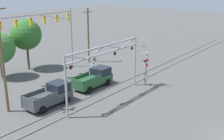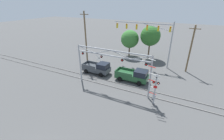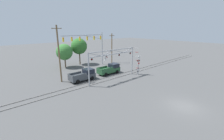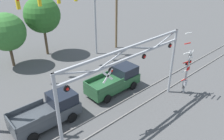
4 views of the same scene
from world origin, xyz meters
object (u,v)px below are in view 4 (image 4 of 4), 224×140
object	(u,v)px
background_tree_beyond_span	(42,15)
background_tree_far_left_verge	(6,32)
crossing_signal_mast	(186,72)
traffic_signal_span	(70,7)
pickup_truck_lead	(116,80)
utility_pole_right	(116,16)
crossing_gantry	(128,70)
pickup_truck_following	(49,111)

from	to	relation	value
background_tree_beyond_span	background_tree_far_left_verge	xyz separation A→B (m)	(-4.57, -0.51, -1.05)
crossing_signal_mast	traffic_signal_span	distance (m)	13.90
pickup_truck_lead	background_tree_far_left_verge	xyz separation A→B (m)	(-5.21, 11.80, 3.02)
pickup_truck_lead	utility_pole_right	world-z (taller)	utility_pole_right
background_tree_beyond_span	utility_pole_right	bearing A→B (deg)	-27.71
crossing_gantry	pickup_truck_following	distance (m)	6.68
pickup_truck_lead	utility_pole_right	bearing A→B (deg)	46.47
utility_pole_right	background_tree_beyond_span	xyz separation A→B (m)	(-8.23, 4.32, 0.71)
crossing_gantry	background_tree_far_left_verge	bearing A→B (deg)	100.95
crossing_gantry	pickup_truck_lead	bearing A→B (deg)	58.28
pickup_truck_lead	pickup_truck_following	size ratio (longest dim) A/B	1.05
pickup_truck_following	pickup_truck_lead	bearing A→B (deg)	0.34
utility_pole_right	traffic_signal_span	bearing A→B (deg)	178.53
background_tree_beyond_span	background_tree_far_left_verge	size ratio (longest dim) A/B	1.19
pickup_truck_lead	background_tree_beyond_span	world-z (taller)	background_tree_beyond_span
pickup_truck_lead	pickup_truck_following	bearing A→B (deg)	-179.66
crossing_gantry	pickup_truck_lead	world-z (taller)	crossing_gantry
crossing_signal_mast	pickup_truck_lead	bearing A→B (deg)	132.58
pickup_truck_following	background_tree_beyond_span	xyz separation A→B (m)	(6.19, 12.35, 4.07)
utility_pole_right	background_tree_far_left_verge	xyz separation A→B (m)	(-12.80, 3.82, -0.34)
pickup_truck_following	background_tree_far_left_verge	size ratio (longest dim) A/B	0.83
traffic_signal_span	pickup_truck_following	distance (m)	12.45
background_tree_beyond_span	background_tree_far_left_verge	world-z (taller)	background_tree_beyond_span
pickup_truck_following	background_tree_far_left_verge	bearing A→B (deg)	82.23
pickup_truck_lead	crossing_signal_mast	bearing A→B (deg)	-47.42
traffic_signal_span	pickup_truck_lead	size ratio (longest dim) A/B	2.19
crossing_signal_mast	pickup_truck_lead	world-z (taller)	crossing_signal_mast
background_tree_beyond_span	crossing_gantry	bearing A→B (deg)	-95.71
crossing_gantry	crossing_signal_mast	world-z (taller)	crossing_signal_mast
background_tree_beyond_span	pickup_truck_following	bearing A→B (deg)	-116.62
utility_pole_right	pickup_truck_lead	bearing A→B (deg)	-133.53
crossing_gantry	traffic_signal_span	bearing A→B (deg)	75.41
traffic_signal_span	crossing_signal_mast	bearing A→B (deg)	-75.05
crossing_signal_mast	utility_pole_right	xyz separation A→B (m)	(3.34, 12.62, 2.23)
crossing_gantry	crossing_signal_mast	bearing A→B (deg)	-8.96
crossing_signal_mast	pickup_truck_lead	distance (m)	6.38
utility_pole_right	background_tree_beyond_span	world-z (taller)	utility_pole_right
crossing_gantry	traffic_signal_span	size ratio (longest dim) A/B	0.98
pickup_truck_following	utility_pole_right	size ratio (longest dim) A/B	0.60
crossing_signal_mast	traffic_signal_span	size ratio (longest dim) A/B	0.52
crossing_signal_mast	background_tree_beyond_span	distance (m)	17.87
crossing_signal_mast	pickup_truck_following	world-z (taller)	crossing_signal_mast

